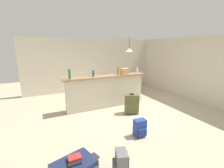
{
  "coord_description": "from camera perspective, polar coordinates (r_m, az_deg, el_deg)",
  "views": [
    {
      "loc": [
        -2.46,
        -4.19,
        2.08
      ],
      "look_at": [
        -0.12,
        0.79,
        0.76
      ],
      "focal_mm": 24.47,
      "sensor_mm": 36.0,
      "label": 1
    }
  ],
  "objects": [
    {
      "name": "book_stack",
      "position": [
        2.92,
        -13.88,
        -25.7
      ],
      "size": [
        0.25,
        0.23,
        0.07
      ],
      "color": "black",
      "rests_on": "suitcase_flat_navy"
    },
    {
      "name": "partition_half_wall",
      "position": [
        5.38,
        -2.07,
        -3.1
      ],
      "size": [
        2.8,
        0.2,
        1.09
      ],
      "primitive_type": "cube",
      "color": "beige",
      "rests_on": "ground_plane"
    },
    {
      "name": "backpack_blue",
      "position": [
        3.85,
        10.38,
        -15.95
      ],
      "size": [
        0.29,
        0.26,
        0.42
      ],
      "color": "#233D93",
      "rests_on": "ground_plane"
    },
    {
      "name": "dining_chair_near_partition",
      "position": [
        6.44,
        7.43,
        -0.67
      ],
      "size": [
        0.43,
        0.43,
        0.93
      ],
      "color": "#4C331E",
      "rests_on": "ground_plane"
    },
    {
      "name": "ground_plane",
      "position": [
        5.3,
        4.91,
        -9.99
      ],
      "size": [
        13.0,
        13.0,
        0.05
      ],
      "primitive_type": "cube",
      "color": "#BCAD8E"
    },
    {
      "name": "grocery_bag",
      "position": [
        5.48,
        4.76,
        4.71
      ],
      "size": [
        0.26,
        0.18,
        0.22
      ],
      "primitive_type": "cube",
      "color": "tan",
      "rests_on": "bar_countertop"
    },
    {
      "name": "wall_back",
      "position": [
        7.69,
        -6.41,
        7.23
      ],
      "size": [
        6.6,
        0.1,
        2.5
      ],
      "primitive_type": "cube",
      "color": "beige",
      "rests_on": "ground_plane"
    },
    {
      "name": "suitcase_upright_olive",
      "position": [
        4.96,
        7.33,
        -7.3
      ],
      "size": [
        0.5,
        0.41,
        0.67
      ],
      "color": "#51562D",
      "rests_on": "ground_plane"
    },
    {
      "name": "suitcase_flat_navy",
      "position": [
        3.0,
        -13.97,
        -28.13
      ],
      "size": [
        0.89,
        0.67,
        0.22
      ],
      "color": "#1E284C",
      "rests_on": "ground_plane"
    },
    {
      "name": "pendant_lamp",
      "position": [
        6.69,
        6.43,
        12.52
      ],
      "size": [
        0.34,
        0.34,
        0.64
      ],
      "color": "black"
    },
    {
      "name": "backpack_grey",
      "position": [
        2.87,
        3.32,
        -27.45
      ],
      "size": [
        0.3,
        0.32,
        0.42
      ],
      "color": "slate",
      "rests_on": "ground_plane"
    },
    {
      "name": "dining_table",
      "position": [
        6.88,
        5.28,
        1.42
      ],
      "size": [
        1.1,
        0.8,
        0.74
      ],
      "color": "#332319",
      "rests_on": "ground_plane"
    },
    {
      "name": "bottle_green",
      "position": [
        4.85,
        -15.58,
        3.58
      ],
      "size": [
        0.08,
        0.08,
        0.3
      ],
      "primitive_type": "cylinder",
      "color": "#2D6B38",
      "rests_on": "bar_countertop"
    },
    {
      "name": "bar_countertop",
      "position": [
        5.25,
        -2.13,
        2.86
      ],
      "size": [
        2.96,
        0.4,
        0.05
      ],
      "primitive_type": "cube",
      "color": "#93704C",
      "rests_on": "partition_half_wall"
    },
    {
      "name": "wall_right",
      "position": [
        7.16,
        25.61,
        5.52
      ],
      "size": [
        0.1,
        6.0,
        2.5
      ],
      "primitive_type": "cube",
      "color": "beige",
      "rests_on": "ground_plane"
    },
    {
      "name": "bottle_clear",
      "position": [
        5.75,
        9.43,
        4.97
      ],
      "size": [
        0.06,
        0.06,
        0.21
      ],
      "primitive_type": "cylinder",
      "color": "silver",
      "rests_on": "bar_countertop"
    },
    {
      "name": "bottle_amber",
      "position": [
        5.33,
        2.21,
        4.91
      ],
      "size": [
        0.07,
        0.07,
        0.29
      ],
      "primitive_type": "cylinder",
      "color": "#9E661E",
      "rests_on": "bar_countertop"
    },
    {
      "name": "bottle_blue",
      "position": [
        5.09,
        -7.0,
        3.92
      ],
      "size": [
        0.07,
        0.07,
        0.21
      ],
      "primitive_type": "cylinder",
      "color": "#284C89",
      "rests_on": "bar_countertop"
    }
  ]
}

